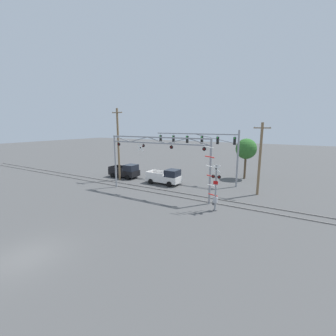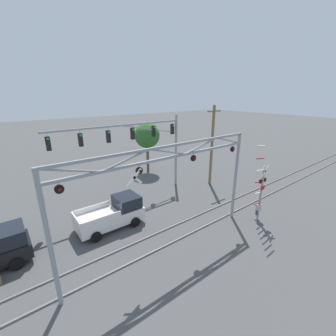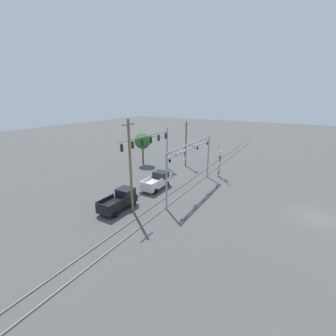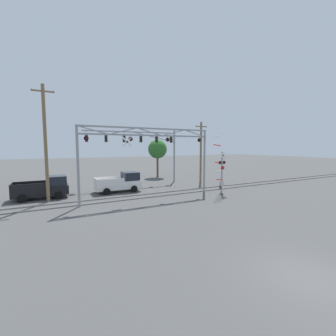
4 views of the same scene
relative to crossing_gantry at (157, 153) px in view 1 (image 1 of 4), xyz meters
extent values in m
plane|color=#4C4C4C|center=(0.02, -14.75, -4.83)|extent=(200.00, 200.00, 0.00)
cube|color=gray|center=(0.02, 0.28, -4.78)|extent=(80.00, 0.08, 0.10)
cube|color=gray|center=(0.02, 1.72, -4.78)|extent=(80.00, 0.08, 0.10)
cylinder|color=gray|center=(-6.32, 0.00, -1.50)|extent=(0.21, 0.21, 6.67)
cylinder|color=gray|center=(6.36, 0.00, -1.50)|extent=(0.21, 0.21, 6.67)
cube|color=gray|center=(0.02, 0.00, 1.13)|extent=(12.89, 0.14, 0.14)
cube|color=gray|center=(0.02, 0.00, 1.77)|extent=(12.89, 0.14, 0.14)
cube|color=gray|center=(-5.06, 0.00, 1.45)|extent=(2.56, 0.08, 0.72)
cube|color=gray|center=(-2.52, 0.00, 1.45)|extent=(2.56, 0.08, 0.72)
cube|color=gray|center=(0.02, 0.00, 1.45)|extent=(2.56, 0.08, 0.72)
cube|color=gray|center=(2.55, 0.00, 1.45)|extent=(2.56, 0.08, 0.72)
cube|color=gray|center=(5.09, 0.00, 1.45)|extent=(2.56, 0.08, 0.72)
cylinder|color=black|center=(-5.62, 0.00, 0.77)|extent=(0.38, 0.10, 0.38)
sphere|color=#590C0C|center=(-5.62, -0.07, 0.77)|extent=(0.18, 0.18, 0.18)
cylinder|color=gray|center=(-5.62, 0.00, 1.01)|extent=(0.04, 0.04, 0.10)
cylinder|color=black|center=(-1.86, 0.00, 0.77)|extent=(0.38, 0.10, 0.38)
sphere|color=#590C0C|center=(-1.86, -0.07, 0.77)|extent=(0.18, 0.18, 0.18)
cylinder|color=gray|center=(-1.86, 0.00, 1.01)|extent=(0.04, 0.04, 0.10)
cylinder|color=black|center=(1.89, 0.00, 0.77)|extent=(0.38, 0.10, 0.38)
sphere|color=#590C0C|center=(1.89, -0.07, 0.77)|extent=(0.18, 0.18, 0.18)
cylinder|color=gray|center=(1.89, 0.00, 1.01)|extent=(0.04, 0.04, 0.10)
cylinder|color=black|center=(5.65, 0.00, 0.77)|extent=(0.38, 0.10, 0.38)
sphere|color=#590C0C|center=(5.65, -0.07, 0.77)|extent=(0.18, 0.18, 0.18)
cylinder|color=gray|center=(5.65, 0.00, 1.01)|extent=(0.04, 0.04, 0.10)
cube|color=white|center=(-2.20, -0.10, 0.51)|extent=(0.88, 0.03, 0.88)
cube|color=white|center=(-2.20, -0.10, 0.51)|extent=(0.88, 0.03, 0.88)
cylinder|color=black|center=(-2.20, -0.12, 0.51)|extent=(0.04, 0.04, 0.02)
cylinder|color=gray|center=(7.48, -1.53, -2.64)|extent=(0.16, 0.16, 4.38)
cylinder|color=#59595B|center=(7.48, -1.53, -4.78)|extent=(0.35, 0.35, 0.10)
cube|color=white|center=(7.48, -1.64, -0.80)|extent=(0.78, 0.03, 0.78)
cube|color=white|center=(7.48, -1.64, -0.80)|extent=(0.78, 0.03, 0.78)
cylinder|color=black|center=(7.48, -1.66, -0.80)|extent=(0.04, 0.04, 0.02)
cylinder|color=black|center=(7.20, -1.53, -1.55)|extent=(0.32, 0.09, 0.32)
sphere|color=#590C0C|center=(7.20, -1.59, -1.55)|extent=(0.16, 0.16, 0.16)
cylinder|color=black|center=(7.76, -1.53, -1.55)|extent=(0.32, 0.09, 0.32)
sphere|color=#590C0C|center=(7.76, -1.59, -1.55)|extent=(0.16, 0.16, 0.16)
cube|color=gray|center=(7.48, -1.53, -1.55)|extent=(0.64, 0.06, 0.06)
cube|color=red|center=(7.48, -1.63, -2.10)|extent=(0.44, 0.02, 0.32)
cube|color=#B2B2B7|center=(7.48, -1.53, -3.78)|extent=(0.36, 0.28, 0.56)
cylinder|color=red|center=(7.24, -1.53, -3.34)|extent=(0.90, 0.09, 0.20)
cylinder|color=white|center=(7.13, -1.53, -2.44)|extent=(0.90, 0.09, 0.20)
cylinder|color=red|center=(7.01, -1.53, -1.55)|extent=(0.90, 0.09, 0.20)
cylinder|color=white|center=(6.90, -1.53, -0.66)|extent=(0.90, 0.09, 0.20)
cylinder|color=red|center=(6.79, -1.53, 0.23)|extent=(0.90, 0.09, 0.20)
cylinder|color=white|center=(6.67, -1.53, 1.12)|extent=(0.90, 0.09, 0.20)
cube|color=#3F3F42|center=(7.34, -1.53, -4.13)|extent=(0.24, 0.12, 0.36)
cylinder|color=gray|center=(7.16, 7.96, -1.15)|extent=(0.24, 0.24, 7.36)
cube|color=gray|center=(1.10, 7.96, 1.92)|extent=(12.11, 0.14, 0.14)
cube|color=gray|center=(4.13, 7.96, 1.32)|extent=(6.07, 0.08, 1.28)
cylinder|color=gray|center=(-4.45, 7.96, 1.77)|extent=(0.04, 0.04, 0.30)
cube|color=black|center=(-4.45, 7.96, 1.13)|extent=(0.30, 0.26, 1.00)
sphere|color=green|center=(-4.45, 7.80, 1.49)|extent=(0.18, 0.18, 0.18)
cylinder|color=gray|center=(-2.23, 7.96, 1.77)|extent=(0.04, 0.04, 0.30)
cube|color=black|center=(-2.23, 7.96, 1.13)|extent=(0.30, 0.26, 1.00)
sphere|color=green|center=(-2.23, 7.80, 1.49)|extent=(0.18, 0.18, 0.18)
cylinder|color=gray|center=(-0.01, 7.96, 1.77)|extent=(0.04, 0.04, 0.30)
cube|color=black|center=(-0.01, 7.96, 1.13)|extent=(0.30, 0.26, 1.00)
sphere|color=green|center=(-0.01, 7.80, 1.49)|extent=(0.18, 0.18, 0.18)
cylinder|color=gray|center=(2.21, 7.96, 1.77)|extent=(0.04, 0.04, 0.30)
cube|color=black|center=(2.21, 7.96, 1.13)|extent=(0.30, 0.26, 1.00)
sphere|color=green|center=(2.21, 7.80, 1.49)|extent=(0.18, 0.18, 0.18)
cylinder|color=gray|center=(4.43, 7.96, 1.77)|extent=(0.04, 0.04, 0.30)
cube|color=black|center=(4.43, 7.96, 1.13)|extent=(0.30, 0.26, 1.00)
sphere|color=green|center=(4.43, 7.80, 1.49)|extent=(0.18, 0.18, 0.18)
cylinder|color=gray|center=(6.66, 7.96, 1.77)|extent=(0.04, 0.04, 0.30)
cube|color=black|center=(6.66, 7.96, 1.13)|extent=(0.30, 0.26, 1.00)
sphere|color=green|center=(6.66, 7.80, 1.49)|extent=(0.18, 0.18, 0.18)
cube|color=silver|center=(-1.84, 4.50, -4.04)|extent=(4.73, 2.02, 0.86)
cube|color=black|center=(-0.46, 4.50, -3.17)|extent=(1.66, 1.85, 0.88)
cube|color=silver|center=(-2.77, 3.53, -3.41)|extent=(2.67, 0.08, 0.40)
cube|color=silver|center=(-2.77, 5.47, -3.41)|extent=(2.67, 0.08, 0.40)
cube|color=silver|center=(-4.16, 4.50, -3.41)|extent=(0.10, 1.94, 0.40)
cylinder|color=black|center=(-0.38, 3.48, -4.47)|extent=(0.72, 0.24, 0.72)
cylinder|color=black|center=(-0.38, 5.52, -4.47)|extent=(0.72, 0.24, 0.72)
cylinder|color=black|center=(-3.31, 3.48, -4.47)|extent=(0.72, 0.24, 0.72)
cylinder|color=black|center=(-3.31, 5.52, -4.47)|extent=(0.72, 0.24, 0.72)
cube|color=black|center=(-9.17, 4.76, -4.04)|extent=(4.72, 2.02, 0.86)
cube|color=black|center=(-7.78, 4.76, -3.17)|extent=(1.65, 1.85, 0.88)
cube|color=black|center=(-10.09, 3.79, -3.41)|extent=(2.66, 0.08, 0.40)
cube|color=black|center=(-10.09, 5.73, -3.41)|extent=(2.66, 0.08, 0.40)
cube|color=black|center=(-11.48, 4.76, -3.41)|extent=(0.10, 1.94, 0.40)
cylinder|color=black|center=(-7.70, 3.74, -4.47)|extent=(0.72, 0.24, 0.72)
cylinder|color=black|center=(-7.70, 5.78, -4.47)|extent=(0.72, 0.24, 0.72)
cylinder|color=black|center=(-10.63, 3.74, -4.47)|extent=(0.72, 0.24, 0.72)
cylinder|color=black|center=(-10.63, 5.78, -4.47)|extent=(0.72, 0.24, 0.72)
cylinder|color=brown|center=(-8.58, 3.11, 0.30)|extent=(0.28, 0.28, 10.26)
cube|color=brown|center=(-8.58, 3.11, 4.83)|extent=(1.80, 0.12, 0.12)
cylinder|color=silver|center=(-9.40, 3.11, 4.93)|extent=(0.08, 0.08, 0.12)
cylinder|color=silver|center=(-7.76, 3.11, 4.93)|extent=(0.08, 0.08, 0.12)
cylinder|color=brown|center=(10.11, 5.76, -0.71)|extent=(0.28, 0.28, 8.23)
cube|color=brown|center=(10.11, 5.76, 2.80)|extent=(1.80, 0.12, 0.12)
cylinder|color=silver|center=(9.29, 5.76, 2.90)|extent=(0.08, 0.08, 0.12)
cylinder|color=silver|center=(10.93, 5.76, 2.90)|extent=(0.08, 0.08, 0.12)
cylinder|color=brown|center=(7.09, 13.30, -3.10)|extent=(0.32, 0.32, 3.46)
sphere|color=#2D6628|center=(7.09, 13.30, -0.32)|extent=(3.02, 3.02, 3.02)
camera|label=1|loc=(13.75, -21.09, 3.08)|focal=24.00mm
camera|label=2|loc=(-7.23, -9.32, 4.47)|focal=24.00mm
camera|label=3|loc=(-26.12, -11.93, 7.43)|focal=24.00mm
camera|label=4|loc=(-8.38, -19.38, 0.10)|focal=24.00mm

